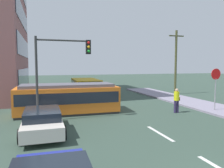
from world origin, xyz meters
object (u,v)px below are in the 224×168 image
Objects in this scene: traffic_light_mast at (60,62)px; utility_pole_mid at (176,61)px; city_bus at (86,86)px; stop_sign at (216,81)px; pedestrian_crossing at (177,99)px; streetcar_tram at (68,98)px; parked_sedan_mid at (42,121)px.

utility_pole_mid reaches higher than traffic_light_mast.
stop_sign is at bearing -55.77° from city_bus.
stop_sign is (2.74, -0.53, 1.25)m from pedestrian_crossing.
city_bus is at bearing 113.88° from pedestrian_crossing.
parked_sedan_mid is (-1.64, -4.23, -0.41)m from streetcar_tram.
traffic_light_mast is at bearing -108.80° from city_bus.
streetcar_tram is 10.28m from stop_sign.
pedestrian_crossing is 10.39m from utility_pole_mid.
city_bus is 10.94m from pedestrian_crossing.
parked_sedan_mid is at bearing -166.55° from pedestrian_crossing.
traffic_light_mast is 0.69× the size of utility_pole_mid.
traffic_light_mast is at bearing 66.82° from parked_sedan_mid.
pedestrian_crossing reaches higher than parked_sedan_mid.
pedestrian_crossing is at bearing -16.68° from streetcar_tram.
stop_sign reaches higher than pedestrian_crossing.
utility_pole_mid is at bearing 26.64° from streetcar_tram.
pedestrian_crossing is 0.24× the size of utility_pole_mid.
utility_pole_mid is (9.85, -1.58, 2.68)m from city_bus.
streetcar_tram is 3.12m from traffic_light_mast.
pedestrian_crossing is at bearing -2.07° from traffic_light_mast.
city_bus is at bearing 124.23° from stop_sign.
traffic_light_mast is at bearing 177.93° from pedestrian_crossing.
streetcar_tram is at bearing 164.89° from stop_sign.
streetcar_tram is at bearing 71.43° from traffic_light_mast.
pedestrian_crossing is (7.12, -2.13, -0.09)m from streetcar_tram.
city_bus reaches higher than pedestrian_crossing.
stop_sign is 0.41× the size of utility_pole_mid.
traffic_light_mast reaches higher than streetcar_tram.
stop_sign is at bearing -15.11° from streetcar_tram.
streetcar_tram reaches higher than pedestrian_crossing.
stop_sign is 10.59m from traffic_light_mast.
parked_sedan_mid is at bearing -111.20° from streetcar_tram.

